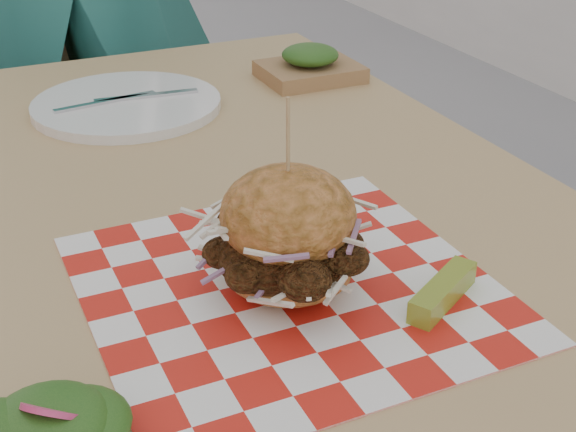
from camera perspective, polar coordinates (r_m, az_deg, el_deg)
name	(u,v)px	position (r m, az deg, el deg)	size (l,w,h in m)	color
patio_table	(205,262)	(0.94, -5.90, -3.31)	(0.80, 1.20, 0.75)	tan
patio_chair	(49,87)	(1.96, -16.63, 8.80)	(0.45, 0.46, 0.95)	tan
paper_liner	(288,287)	(0.74, 0.00, -5.07)	(0.36, 0.36, 0.00)	red
sandwich	(288,238)	(0.71, 0.00, -1.58)	(0.16, 0.16, 0.18)	#C47737
pickle_spear	(443,292)	(0.73, 10.96, -5.31)	(0.10, 0.02, 0.02)	olive
place_setting	(127,105)	(1.19, -11.39, 7.77)	(0.27, 0.27, 0.02)	white
kraft_tray	(310,65)	(1.29, 1.58, 10.65)	(0.15, 0.12, 0.06)	#996F45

